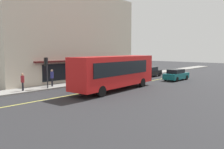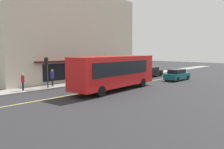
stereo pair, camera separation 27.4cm
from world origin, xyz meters
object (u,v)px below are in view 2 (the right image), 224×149
at_px(bus, 115,71).
at_px(car_black, 151,72).
at_px(traffic_light, 47,65).
at_px(pedestrian_by_curb, 23,80).
at_px(pedestrian_waiting, 52,76).
at_px(car_maroon, 97,79).
at_px(car_teal, 177,75).

height_order(bus, car_black, bus).
bearing_deg(traffic_light, pedestrian_by_curb, 172.40).
bearing_deg(traffic_light, bus, -51.36).
xyz_separation_m(bus, pedestrian_waiting, (-3.46, 6.21, -0.70)).
bearing_deg(car_black, car_maroon, -179.48).
distance_m(car_maroon, pedestrian_by_curb, 8.27).
bearing_deg(traffic_light, pedestrian_waiting, 29.59).
distance_m(car_maroon, car_teal, 11.63).
height_order(traffic_light, car_black, traffic_light).
bearing_deg(car_teal, car_maroon, 155.40).
distance_m(car_black, car_teal, 5.10).
distance_m(bus, traffic_light, 7.22).
height_order(car_black, pedestrian_by_curb, pedestrian_by_curb).
height_order(bus, pedestrian_by_curb, bus).
bearing_deg(pedestrian_waiting, car_black, -7.79).
distance_m(car_teal, pedestrian_by_curb, 19.81).
height_order(car_black, pedestrian_waiting, pedestrian_waiting).
height_order(traffic_light, car_maroon, traffic_light).
height_order(traffic_light, car_teal, traffic_light).
relative_size(car_black, pedestrian_by_curb, 2.56).
bearing_deg(bus, car_black, 17.26).
xyz_separation_m(bus, traffic_light, (-4.50, 5.62, 0.55)).
bearing_deg(bus, car_maroon, 75.25).
bearing_deg(pedestrian_by_curb, car_maroon, -14.56).
xyz_separation_m(bus, pedestrian_by_curb, (-6.97, 5.95, -0.81)).
distance_m(traffic_light, pedestrian_by_curb, 2.84).
bearing_deg(car_teal, car_black, 75.96).
bearing_deg(car_maroon, car_black, 0.52).
distance_m(car_black, pedestrian_by_curb, 19.90).
height_order(bus, car_maroon, bus).
bearing_deg(bus, pedestrian_by_curb, 139.49).
bearing_deg(traffic_light, car_maroon, -17.55).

